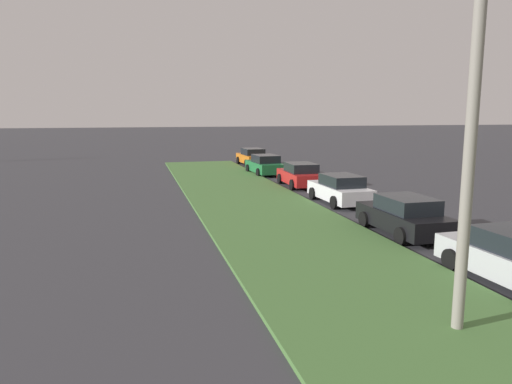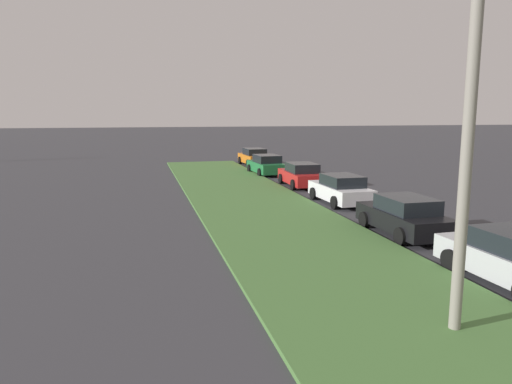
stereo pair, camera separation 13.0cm
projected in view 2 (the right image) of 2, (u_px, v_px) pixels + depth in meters
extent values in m
cube|color=#477238|center=(322.00, 258.00, 15.01)|extent=(60.00, 6.00, 0.12)
cylinder|color=black|center=(450.00, 260.00, 13.91)|extent=(0.65, 0.24, 0.64)
cylinder|color=black|center=(501.00, 255.00, 14.40)|extent=(0.65, 0.24, 0.64)
cube|color=black|center=(403.00, 220.00, 18.02)|extent=(4.32, 1.84, 0.70)
cube|color=black|center=(407.00, 204.00, 17.73)|extent=(2.21, 1.62, 0.55)
cylinder|color=black|center=(365.00, 220.00, 19.13)|extent=(0.64, 0.23, 0.64)
cylinder|color=black|center=(405.00, 217.00, 19.57)|extent=(0.64, 0.23, 0.64)
cylinder|color=black|center=(401.00, 236.00, 16.55)|extent=(0.64, 0.23, 0.64)
cylinder|color=black|center=(446.00, 233.00, 16.99)|extent=(0.64, 0.23, 0.64)
cube|color=silver|center=(340.00, 192.00, 24.23)|extent=(4.34, 1.90, 0.70)
cube|color=black|center=(342.00, 180.00, 23.93)|extent=(2.24, 1.65, 0.55)
cylinder|color=black|center=(314.00, 194.00, 25.32)|extent=(0.64, 0.23, 0.64)
cylinder|color=black|center=(345.00, 192.00, 25.79)|extent=(0.64, 0.23, 0.64)
cylinder|color=black|center=(335.00, 203.00, 22.75)|extent=(0.64, 0.23, 0.64)
cylinder|color=black|center=(369.00, 201.00, 23.21)|extent=(0.64, 0.23, 0.64)
cube|color=red|center=(301.00, 177.00, 29.80)|extent=(4.33, 1.88, 0.70)
cube|color=black|center=(302.00, 168.00, 29.51)|extent=(2.23, 1.64, 0.55)
cylinder|color=black|center=(281.00, 179.00, 30.95)|extent=(0.64, 0.23, 0.64)
cylinder|color=black|center=(308.00, 178.00, 31.34)|extent=(0.64, 0.23, 0.64)
cylinder|color=black|center=(293.00, 185.00, 28.35)|extent=(0.64, 0.23, 0.64)
cylinder|color=black|center=(322.00, 184.00, 28.74)|extent=(0.64, 0.23, 0.64)
cube|color=#1E6B38|center=(266.00, 167.00, 35.51)|extent=(4.38, 2.01, 0.70)
cube|color=black|center=(267.00, 159.00, 35.22)|extent=(2.27, 1.70, 0.55)
cylinder|color=black|center=(250.00, 169.00, 36.57)|extent=(0.65, 0.25, 0.64)
cylinder|color=black|center=(272.00, 168.00, 37.08)|extent=(0.65, 0.25, 0.64)
cylinder|color=black|center=(260.00, 173.00, 34.02)|extent=(0.65, 0.25, 0.64)
cylinder|color=black|center=(284.00, 172.00, 34.53)|extent=(0.65, 0.25, 0.64)
cube|color=orange|center=(254.00, 159.00, 41.86)|extent=(4.38, 2.00, 0.70)
cube|color=black|center=(255.00, 152.00, 41.56)|extent=(2.27, 1.70, 0.55)
cylinder|color=black|center=(240.00, 160.00, 42.92)|extent=(0.65, 0.25, 0.64)
cylinder|color=black|center=(259.00, 160.00, 43.43)|extent=(0.65, 0.25, 0.64)
cylinder|color=black|center=(248.00, 163.00, 40.37)|extent=(0.65, 0.25, 0.64)
cylinder|color=black|center=(268.00, 163.00, 40.87)|extent=(0.65, 0.25, 0.64)
cylinder|color=gray|center=(467.00, 154.00, 9.39)|extent=(0.24, 0.24, 7.50)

